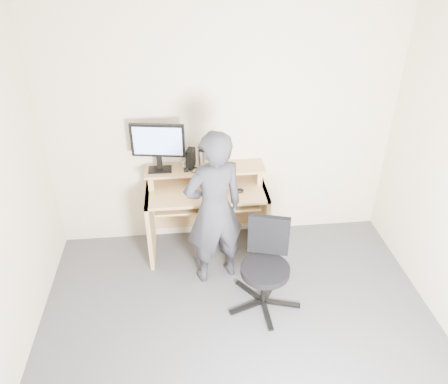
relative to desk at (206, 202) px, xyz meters
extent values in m
plane|color=#49494D|center=(0.20, -1.53, -0.55)|extent=(3.50, 3.50, 0.00)
cube|color=beige|center=(0.20, 0.22, 0.70)|extent=(3.50, 0.02, 2.50)
cube|color=white|center=(0.20, -1.53, 1.95)|extent=(3.50, 3.50, 0.02)
cube|color=tan|center=(-0.58, -0.08, -0.17)|extent=(0.04, 0.60, 0.75)
cube|color=tan|center=(0.58, -0.08, -0.17)|extent=(0.04, 0.60, 0.75)
cube|color=tan|center=(0.00, -0.08, 0.19)|extent=(1.20, 0.60, 0.03)
cube|color=tan|center=(0.00, -0.16, 0.09)|extent=(1.02, 0.38, 0.02)
cube|color=tan|center=(-0.54, 0.07, 0.28)|extent=(0.05, 0.28, 0.15)
cube|color=tan|center=(0.54, 0.07, 0.28)|extent=(0.05, 0.28, 0.15)
cube|color=tan|center=(0.00, 0.07, 0.35)|extent=(1.20, 0.30, 0.02)
cube|color=tan|center=(0.00, 0.21, -0.12)|extent=(1.20, 0.03, 0.65)
cube|color=black|center=(-0.44, 0.06, 0.37)|extent=(0.23, 0.15, 0.02)
cube|color=black|center=(-0.44, 0.08, 0.45)|extent=(0.05, 0.04, 0.15)
cube|color=black|center=(-0.44, 0.05, 0.69)|extent=(0.52, 0.12, 0.33)
cube|color=#93B3FF|center=(-0.44, 0.03, 0.69)|extent=(0.46, 0.08, 0.28)
cube|color=black|center=(-0.14, 0.09, 0.46)|extent=(0.11, 0.15, 0.20)
cylinder|color=#AFAFB3|center=(-0.02, 0.05, 0.46)|extent=(0.10, 0.10, 0.20)
cube|color=black|center=(0.23, 0.06, 0.37)|extent=(0.11, 0.14, 0.01)
cube|color=black|center=(-0.19, 0.01, 0.38)|extent=(0.05, 0.04, 0.03)
torus|color=silver|center=(-0.15, 0.15, 0.37)|extent=(0.16, 0.16, 0.06)
cube|color=black|center=(-0.05, -0.17, 0.12)|extent=(0.47, 0.21, 0.03)
ellipsoid|color=black|center=(0.31, -0.18, 0.22)|extent=(0.10, 0.06, 0.04)
cube|color=black|center=(0.62, -0.99, -0.51)|extent=(0.33, 0.14, 0.03)
cube|color=black|center=(0.55, -0.80, -0.51)|extent=(0.22, 0.30, 0.03)
cube|color=black|center=(0.34, -0.80, -0.51)|extent=(0.24, 0.29, 0.03)
cube|color=black|center=(0.29, -1.00, -0.51)|extent=(0.33, 0.15, 0.03)
cube|color=black|center=(0.45, -1.12, -0.51)|extent=(0.05, 0.33, 0.03)
cylinder|color=black|center=(0.45, -0.94, -0.33)|extent=(0.05, 0.05, 0.35)
cylinder|color=black|center=(0.45, -0.94, -0.14)|extent=(0.44, 0.44, 0.06)
cube|color=black|center=(0.50, -0.76, 0.11)|extent=(0.37, 0.15, 0.39)
imported|color=black|center=(0.04, -0.50, 0.23)|extent=(0.65, 0.53, 1.56)
camera|label=1|loc=(-0.21, -3.77, 2.46)|focal=35.00mm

